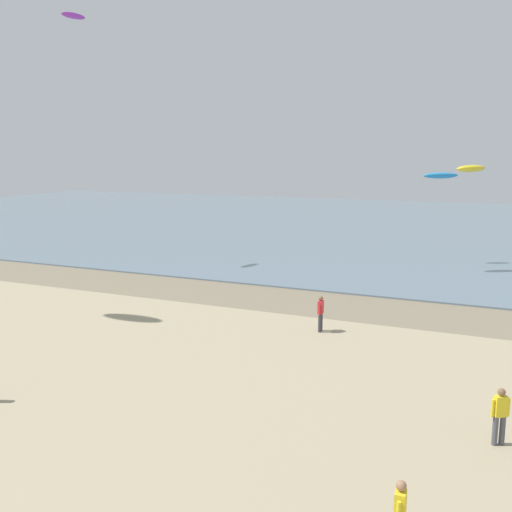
{
  "coord_description": "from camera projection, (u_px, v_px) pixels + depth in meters",
  "views": [
    {
      "loc": [
        8.5,
        -3.16,
        8.25
      ],
      "look_at": [
        1.34,
        13.3,
        5.06
      ],
      "focal_mm": 40.51,
      "sensor_mm": 36.0,
      "label": 1
    }
  ],
  "objects": [
    {
      "name": "kite_aloft_1",
      "position": [
        441.0,
        175.0,
        39.41
      ],
      "size": [
        2.56,
        2.09,
        0.56
      ],
      "primitive_type": "ellipsoid",
      "rotation": [
        -0.21,
        0.0,
        0.58
      ],
      "color": "#2384D1"
    },
    {
      "name": "wet_sand_strip",
      "position": [
        331.0,
        305.0,
        31.85
      ],
      "size": [
        120.0,
        5.44,
        0.01
      ],
      "primitive_type": "cube",
      "color": "#84755B",
      "rests_on": "ground"
    },
    {
      "name": "person_far_down_beach",
      "position": [
        500.0,
        415.0,
        16.43
      ],
      "size": [
        0.5,
        0.37,
        1.71
      ],
      "color": "#4C4C56",
      "rests_on": "ground"
    },
    {
      "name": "person_by_waterline",
      "position": [
        321.0,
        313.0,
        26.99
      ],
      "size": [
        0.24,
        0.57,
        1.71
      ],
      "color": "#383842",
      "rests_on": "ground"
    },
    {
      "name": "kite_aloft_5",
      "position": [
        73.0,
        16.0,
        39.49
      ],
      "size": [
        1.09,
        2.01,
        0.47
      ],
      "primitive_type": "ellipsoid",
      "rotation": [
        0.29,
        0.0,
        4.48
      ],
      "color": "purple"
    },
    {
      "name": "kite_aloft_3",
      "position": [
        471.0,
        169.0,
        35.26
      ],
      "size": [
        2.14,
        2.82,
        0.54
      ],
      "primitive_type": "ellipsoid",
      "rotation": [
        -0.12,
        0.0,
        1.06
      ],
      "color": "yellow"
    },
    {
      "name": "sea",
      "position": [
        424.0,
        226.0,
        65.9
      ],
      "size": [
        160.0,
        70.0,
        0.1
      ],
      "primitive_type": "cube",
      "color": "slate",
      "rests_on": "ground"
    }
  ]
}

